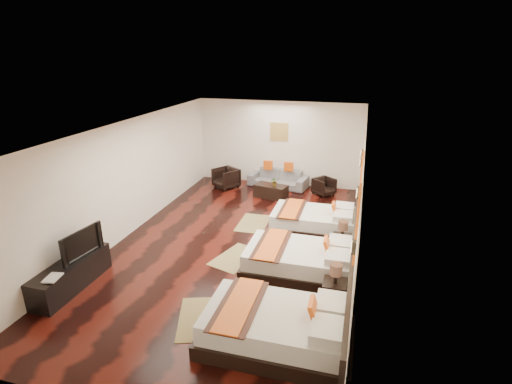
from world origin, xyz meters
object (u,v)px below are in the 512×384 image
(sofa, at_px, (278,178))
(nightstand_b, at_px, (342,243))
(book, at_px, (46,278))
(table_plant, at_px, (275,181))
(tv_console, at_px, (71,275))
(armchair_right, at_px, (324,186))
(coffee_table, at_px, (271,191))
(armchair_left, at_px, (226,178))
(bed_far, at_px, (314,221))
(bed_near, at_px, (279,327))
(figurine, at_px, (93,238))
(nightstand_a, at_px, (334,290))
(tv, at_px, (79,243))
(bed_mid, at_px, (301,260))

(sofa, bearing_deg, nightstand_b, -51.31)
(book, xyz_separation_m, table_plant, (2.70, 6.42, -0.03))
(tv_console, distance_m, table_plant, 6.43)
(armchair_right, height_order, coffee_table, armchair_right)
(armchair_left, bearing_deg, nightstand_b, -7.87)
(sofa, relative_size, armchair_left, 2.69)
(sofa, distance_m, armchair_left, 1.74)
(sofa, xyz_separation_m, armchair_left, (-1.65, -0.56, 0.05))
(bed_far, xyz_separation_m, coffee_table, (-1.63, 2.09, -0.08))
(bed_near, height_order, coffee_table, bed_near)
(bed_near, relative_size, book, 7.06)
(armchair_left, relative_size, armchair_right, 1.22)
(figurine, bearing_deg, coffee_table, 63.40)
(nightstand_a, relative_size, coffee_table, 0.83)
(bed_far, distance_m, table_plant, 2.55)
(armchair_right, bearing_deg, armchair_left, 131.59)
(tv, distance_m, armchair_left, 6.17)
(tv_console, height_order, sofa, sofa)
(bed_near, distance_m, armchair_left, 7.58)
(book, relative_size, table_plant, 1.20)
(sofa, height_order, table_plant, table_plant)
(nightstand_b, xyz_separation_m, table_plant, (-2.25, 3.10, 0.25))
(sofa, xyz_separation_m, table_plant, (0.13, -1.09, 0.25))
(bed_far, bearing_deg, figurine, -144.11)
(bed_mid, bearing_deg, bed_near, -89.98)
(armchair_left, bearing_deg, table_plant, 17.58)
(table_plant, bearing_deg, book, -112.79)
(sofa, bearing_deg, book, -99.72)
(bed_near, distance_m, bed_far, 4.26)
(sofa, xyz_separation_m, coffee_table, (0.00, -1.05, -0.09))
(bed_far, distance_m, figurine, 5.20)
(tv_console, bearing_deg, bed_mid, 21.91)
(nightstand_b, xyz_separation_m, tv, (-4.90, -2.46, 0.55))
(bed_mid, bearing_deg, bed_far, 90.05)
(bed_far, height_order, figurine, figurine)
(coffee_table, xyz_separation_m, table_plant, (0.13, -0.04, 0.34))
(figurine, height_order, armchair_right, figurine)
(book, relative_size, armchair_left, 0.46)
(tv, xyz_separation_m, armchair_left, (0.87, 6.09, -0.51))
(bed_mid, bearing_deg, armchair_right, 90.72)
(table_plant, bearing_deg, bed_far, -53.69)
(armchair_right, bearing_deg, sofa, 114.87)
(figurine, height_order, sofa, figurine)
(nightstand_a, height_order, book, nightstand_a)
(nightstand_a, xyz_separation_m, book, (-4.94, -1.38, 0.28))
(bed_near, distance_m, armchair_right, 7.03)
(book, bearing_deg, coffee_table, 68.34)
(bed_near, xyz_separation_m, book, (-4.20, -0.11, 0.26))
(sofa, distance_m, table_plant, 1.13)
(armchair_right, xyz_separation_m, coffee_table, (-1.57, -0.68, -0.07))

